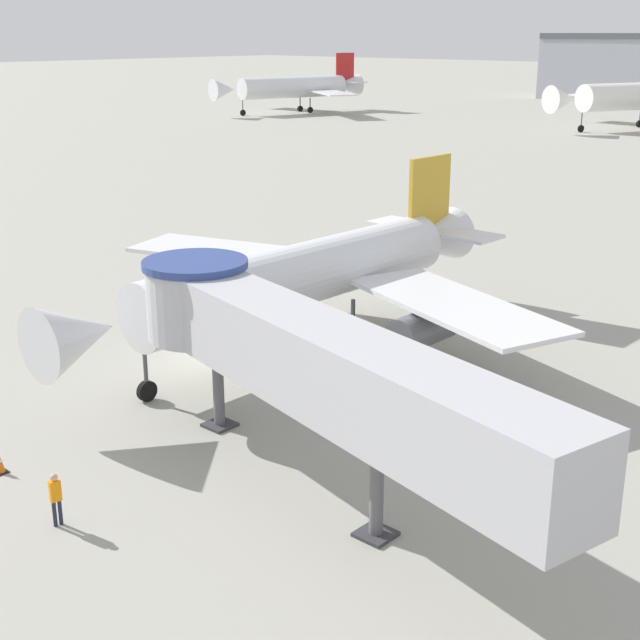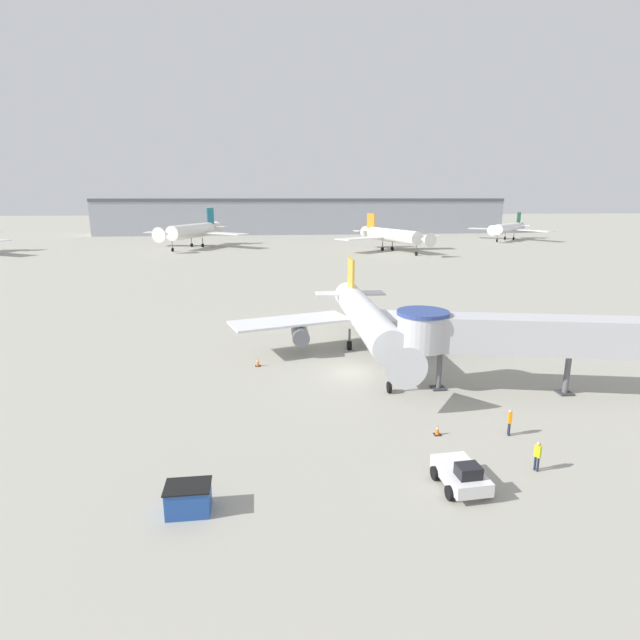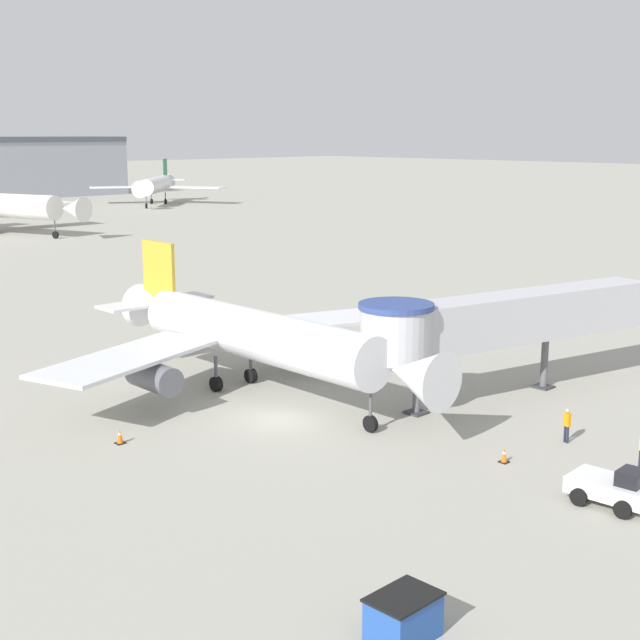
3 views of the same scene
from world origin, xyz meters
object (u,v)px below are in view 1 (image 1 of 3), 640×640
(background_jet_red_tail, at_px, (296,87))
(jet_bridge, at_px, (296,352))
(ground_crew_marshaller, at_px, (56,496))
(traffic_cone_near_nose, at_px, (0,464))
(main_airplane, at_px, (310,274))
(traffic_cone_port_wing, at_px, (142,305))

(background_jet_red_tail, bearing_deg, jet_bridge, -32.33)
(ground_crew_marshaller, distance_m, background_jet_red_tail, 149.11)
(traffic_cone_near_nose, bearing_deg, background_jet_red_tail, 129.49)
(main_airplane, bearing_deg, background_jet_red_tail, 134.74)
(traffic_cone_near_nose, bearing_deg, ground_crew_marshaller, -7.26)
(jet_bridge, relative_size, traffic_cone_near_nose, 28.28)
(ground_crew_marshaller, bearing_deg, main_airplane, -149.15)
(main_airplane, xyz_separation_m, ground_crew_marshaller, (5.78, -17.98, -2.52))
(ground_crew_marshaller, bearing_deg, traffic_cone_near_nose, -84.23)
(jet_bridge, height_order, traffic_cone_port_wing, jet_bridge)
(traffic_cone_port_wing, height_order, background_jet_red_tail, background_jet_red_tail)
(main_airplane, height_order, traffic_cone_near_nose, main_airplane)
(jet_bridge, xyz_separation_m, traffic_cone_port_wing, (-19.89, 8.45, -4.37))
(ground_crew_marshaller, relative_size, background_jet_red_tail, 0.06)
(jet_bridge, xyz_separation_m, traffic_cone_near_nose, (-8.17, -6.58, -4.39))
(ground_crew_marshaller, bearing_deg, background_jet_red_tail, -126.27)
(jet_bridge, relative_size, ground_crew_marshaller, 11.55)
(ground_crew_marshaller, height_order, background_jet_red_tail, background_jet_red_tail)
(main_airplane, xyz_separation_m, traffic_cone_near_nose, (1.19, -17.39, -3.21))
(traffic_cone_port_wing, relative_size, background_jet_red_tail, 0.02)
(jet_bridge, bearing_deg, main_airplane, 143.48)
(jet_bridge, bearing_deg, background_jet_red_tail, 146.20)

